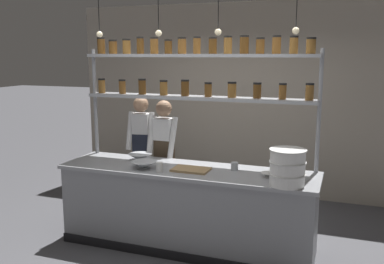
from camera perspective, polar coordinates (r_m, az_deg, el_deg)
ground_plane at (r=5.08m, az=-0.67°, el=-14.96°), size 40.00×40.00×0.00m
back_wall at (r=6.74m, az=5.98°, el=4.35°), size 5.28×0.12×2.95m
prep_counter at (r=4.90m, az=-0.69°, el=-10.10°), size 2.88×0.76×0.92m
spice_shelf_unit at (r=4.91m, az=0.63°, el=7.33°), size 2.76×0.28×2.37m
chef_left at (r=5.89m, az=-6.73°, el=-2.01°), size 0.40×0.32×1.61m
chef_center at (r=5.44m, az=-3.74°, el=-2.99°), size 0.37×0.29×1.61m
container_stack at (r=4.22m, az=12.61°, el=-4.62°), size 0.36×0.36×0.36m
cutting_board at (r=4.68m, az=-0.14°, el=-5.02°), size 0.40×0.26×0.02m
prep_bowl_near_left at (r=4.79m, az=-6.42°, el=-4.38°), size 0.29×0.29×0.08m
prep_bowl_center_front at (r=5.16m, az=-6.93°, el=-3.34°), size 0.29×0.29×0.08m
prep_bowl_center_back at (r=4.50m, az=10.23°, el=-5.67°), size 0.17×0.17×0.05m
serving_cup_front at (r=4.62m, az=-4.37°, el=-4.70°), size 0.07×0.07×0.11m
serving_cup_by_board at (r=4.70m, az=5.69°, el=-4.58°), size 0.08×0.08×0.09m
pendant_light_row at (r=4.59m, az=-0.46°, el=13.37°), size 2.25×0.07×0.54m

